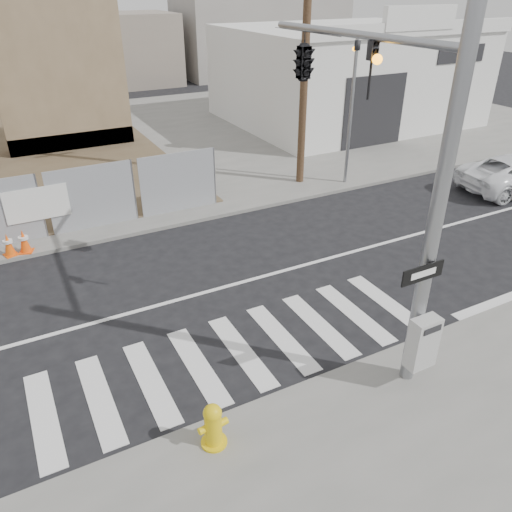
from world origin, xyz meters
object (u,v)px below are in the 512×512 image
fire_hydrant (213,425)px  traffic_cone_d (24,241)px  auto_shop (345,74)px  signal_pole (342,108)px  traffic_cone_c (8,245)px

fire_hydrant → traffic_cone_d: (-2.06, 8.77, -0.08)m
auto_shop → signal_pole: bearing=-127.5°
traffic_cone_c → traffic_cone_d: 0.41m
traffic_cone_c → traffic_cone_d: traffic_cone_d is taller
fire_hydrant → traffic_cone_c: 9.11m
signal_pole → traffic_cone_c: bearing=136.0°
traffic_cone_c → traffic_cone_d: (0.41, 0.00, 0.01)m
signal_pole → auto_shop: (11.50, 15.01, -2.25)m
auto_shop → fire_hydrant: bearing=-131.5°
auto_shop → traffic_cone_d: bearing=-153.6°
auto_shop → traffic_cone_c: (-17.99, -8.75, -2.09)m
auto_shop → traffic_cone_d: (-17.58, -8.75, -2.08)m
signal_pole → fire_hydrant: size_ratio=8.26×
traffic_cone_d → signal_pole: bearing=-45.9°
fire_hydrant → signal_pole: bearing=24.6°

